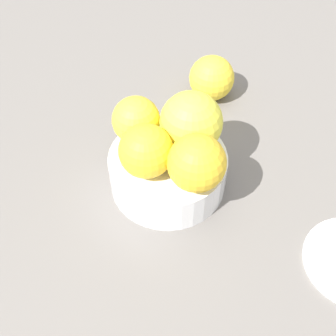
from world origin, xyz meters
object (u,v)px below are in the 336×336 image
object	(u,v)px
orange_in_bowl_0	(146,151)
orange_in_bowl_1	(191,122)
orange_loose_0	(212,78)
orange_in_bowl_2	(136,120)
fruit_bowl	(168,171)
orange_in_bowl_3	(197,163)

from	to	relation	value
orange_in_bowl_0	orange_in_bowl_1	size ratio (longest dim) A/B	0.84
orange_loose_0	orange_in_bowl_2	bearing A→B (deg)	-4.80
orange_in_bowl_0	orange_loose_0	world-z (taller)	orange_in_bowl_0
fruit_bowl	orange_in_bowl_3	size ratio (longest dim) A/B	2.18
orange_in_bowl_0	orange_in_bowl_3	distance (cm)	6.13
orange_in_bowl_3	orange_in_bowl_0	bearing A→B (deg)	-76.18
fruit_bowl	orange_in_bowl_1	xyz separation A→B (cm)	(-3.42, 1.15, 6.52)
orange_loose_0	orange_in_bowl_3	bearing A→B (deg)	23.55
orange_in_bowl_2	orange_loose_0	size ratio (longest dim) A/B	0.89
fruit_bowl	orange_in_bowl_3	distance (cm)	7.90
orange_in_bowl_0	fruit_bowl	bearing A→B (deg)	158.58
orange_in_bowl_2	orange_in_bowl_3	distance (cm)	10.30
orange_in_bowl_2	orange_in_bowl_3	bearing A→B (deg)	76.92
orange_in_bowl_0	orange_in_bowl_1	bearing A→B (deg)	160.13
orange_in_bowl_1	orange_in_bowl_3	xyz separation A→B (cm)	(4.91, 3.65, -0.43)
orange_in_bowl_1	orange_in_bowl_0	bearing A→B (deg)	-19.87
fruit_bowl	orange_loose_0	world-z (taller)	orange_loose_0
orange_in_bowl_2	orange_in_bowl_3	world-z (taller)	orange_in_bowl_3
fruit_bowl	orange_in_bowl_0	xyz separation A→B (cm)	(2.95, -1.16, 5.92)
orange_in_bowl_1	orange_in_bowl_3	bearing A→B (deg)	36.62
orange_in_bowl_0	orange_in_bowl_1	distance (cm)	6.81
orange_in_bowl_3	orange_in_bowl_1	bearing A→B (deg)	-143.38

